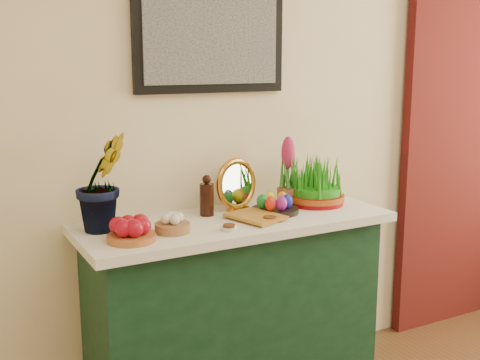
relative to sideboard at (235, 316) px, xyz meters
name	(u,v)px	position (x,y,z in m)	size (l,w,h in m)	color
sideboard	(235,316)	(0.00, 0.00, 0.00)	(1.30, 0.45, 0.85)	#163C24
tablecloth	(235,222)	(0.00, 0.00, 0.45)	(1.40, 0.55, 0.04)	white
hyacinth_green	(102,166)	(-0.56, 0.08, 0.73)	(0.27, 0.23, 0.54)	#2F7A26
apple_bowl	(131,231)	(-0.52, -0.12, 0.51)	(0.19, 0.19, 0.10)	#A65C2B
garlic_basket	(172,224)	(-0.33, -0.08, 0.50)	(0.18, 0.18, 0.08)	#A46D42
vinegar_cruet	(207,198)	(-0.09, 0.10, 0.55)	(0.06, 0.06, 0.19)	black
mirror	(236,185)	(0.08, 0.13, 0.58)	(0.25, 0.12, 0.25)	#C5832A
book	(241,220)	(-0.02, -0.10, 0.48)	(0.16, 0.24, 0.03)	#B37925
spice_dish_left	(229,228)	(-0.12, -0.17, 0.48)	(0.06, 0.06, 0.03)	silver
spice_dish_right	(270,220)	(0.09, -0.15, 0.48)	(0.07, 0.07, 0.03)	silver
egg_plate	(275,206)	(0.20, -0.01, 0.50)	(0.29, 0.29, 0.09)	black
hyacinth_pink	(288,174)	(0.34, 0.10, 0.61)	(0.10, 0.10, 0.33)	brown
wheatgrass_sabzeh	(316,184)	(0.47, 0.04, 0.56)	(0.28, 0.28, 0.23)	maroon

